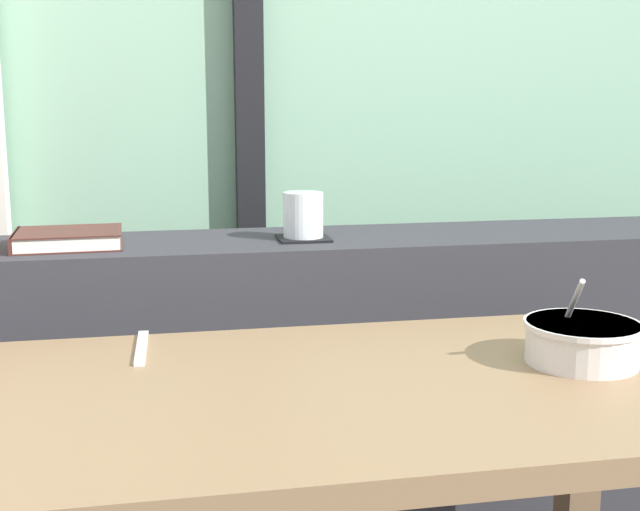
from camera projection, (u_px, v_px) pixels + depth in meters
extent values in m
cube|color=black|center=(248.00, 11.00, 2.04)|extent=(0.07, 0.05, 2.60)
cube|color=#2D2D33|center=(276.00, 433.00, 1.73)|extent=(2.80, 0.29, 0.82)
cube|color=#846647|center=(321.00, 397.00, 1.13)|extent=(1.14, 0.58, 0.03)
cube|color=black|center=(303.00, 238.00, 1.64)|extent=(0.10, 0.10, 0.00)
cylinder|color=white|center=(303.00, 215.00, 1.64)|extent=(0.08, 0.08, 0.09)
cylinder|color=gold|center=(303.00, 222.00, 1.64)|extent=(0.07, 0.07, 0.05)
cube|color=#47231E|center=(69.00, 246.00, 1.57)|extent=(0.20, 0.16, 0.00)
cube|color=silver|center=(69.00, 239.00, 1.56)|extent=(0.19, 0.16, 0.02)
cube|color=#47231E|center=(69.00, 231.00, 1.56)|extent=(0.20, 0.16, 0.00)
cube|color=#47231E|center=(15.00, 241.00, 1.54)|extent=(0.01, 0.16, 0.03)
cylinder|color=silver|center=(583.00, 343.00, 1.21)|extent=(0.16, 0.16, 0.06)
cylinder|color=silver|center=(584.00, 325.00, 1.20)|extent=(0.17, 0.17, 0.01)
cylinder|color=#B27038|center=(583.00, 348.00, 1.21)|extent=(0.14, 0.14, 0.04)
cylinder|color=silver|center=(570.00, 311.00, 1.22)|extent=(0.04, 0.13, 0.12)
ellipsoid|color=silver|center=(562.00, 333.00, 1.25)|extent=(0.03, 0.05, 0.01)
cube|color=silver|center=(142.00, 348.00, 1.28)|extent=(0.02, 0.17, 0.01)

